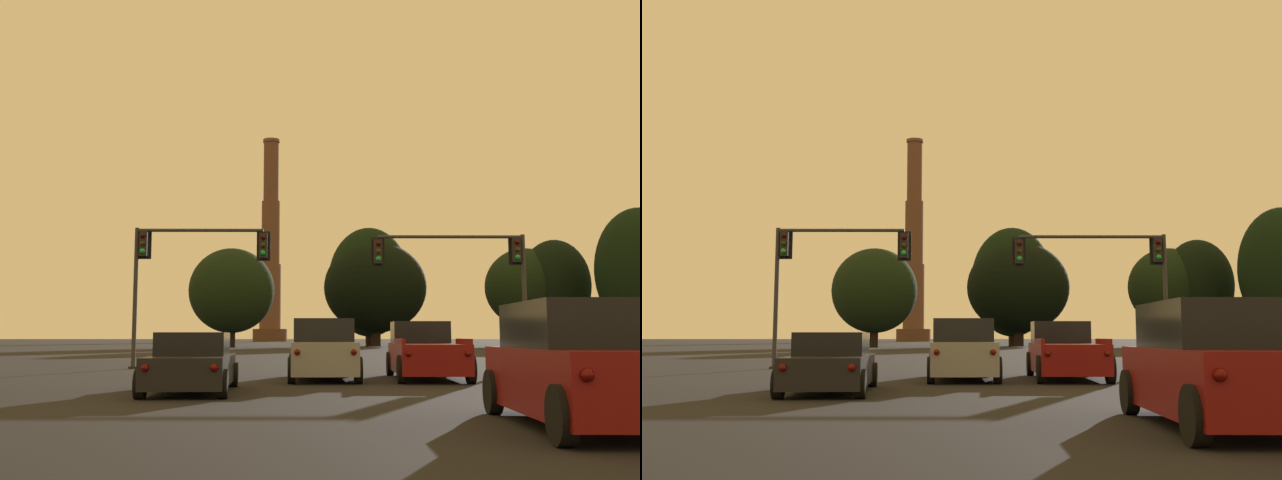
% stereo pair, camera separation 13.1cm
% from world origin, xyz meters
% --- Properties ---
extents(suv_center_lane_front, '(2.20, 4.94, 1.86)m').
position_xyz_m(suv_center_lane_front, '(-0.28, 21.41, 0.90)').
color(suv_center_lane_front, gray).
rests_on(suv_center_lane_front, ground_plane).
extents(suv_right_lane_third, '(2.19, 4.94, 1.86)m').
position_xyz_m(suv_right_lane_third, '(3.47, 9.35, 0.90)').
color(suv_right_lane_third, maroon).
rests_on(suv_right_lane_third, ground_plane).
extents(pickup_truck_right_lane_front, '(2.32, 5.55, 1.82)m').
position_xyz_m(pickup_truck_right_lane_front, '(2.98, 22.00, 0.80)').
color(pickup_truck_right_lane_front, maroon).
rests_on(pickup_truck_right_lane_front, ground_plane).
extents(sedan_left_lane_second, '(2.18, 4.77, 1.43)m').
position_xyz_m(sedan_left_lane_second, '(-3.48, 16.38, 0.67)').
color(sedan_left_lane_second, black).
rests_on(sedan_left_lane_second, ground_plane).
extents(traffic_light_overhead_left, '(5.77, 0.50, 5.83)m').
position_xyz_m(traffic_light_overhead_left, '(-6.08, 29.11, 4.47)').
color(traffic_light_overhead_left, '#2D2D30').
rests_on(traffic_light_overhead_left, ground_plane).
extents(traffic_light_overhead_right, '(6.72, 0.50, 5.67)m').
position_xyz_m(traffic_light_overhead_right, '(6.19, 29.92, 4.39)').
color(traffic_light_overhead_right, '#2D2D30').
rests_on(traffic_light_overhead_right, ground_plane).
extents(smokestack, '(7.99, 7.99, 48.06)m').
position_xyz_m(smokestack, '(-10.81, 173.12, 18.87)').
color(smokestack, '#523427').
rests_on(smokestack, ground_plane).
extents(treeline_left_mid, '(10.44, 9.39, 12.60)m').
position_xyz_m(treeline_left_mid, '(26.74, 94.17, 7.51)').
color(treeline_left_mid, black).
rests_on(treeline_left_mid, ground_plane).
extents(treeline_center_left, '(10.69, 9.62, 15.40)m').
position_xyz_m(treeline_center_left, '(6.63, 95.23, 8.29)').
color(treeline_center_left, black).
rests_on(treeline_center_left, ground_plane).
extents(treeline_right_mid, '(9.88, 8.89, 11.42)m').
position_xyz_m(treeline_right_mid, '(-10.07, 84.51, 6.52)').
color(treeline_right_mid, black).
rests_on(treeline_right_mid, ground_plane).
extents(treeline_far_left, '(13.21, 11.89, 13.37)m').
position_xyz_m(treeline_far_left, '(7.32, 94.28, 7.52)').
color(treeline_far_left, black).
rests_on(treeline_far_left, ground_plane).
extents(treeline_far_right, '(8.92, 8.03, 13.57)m').
position_xyz_m(treeline_far_right, '(30.18, 93.05, 7.75)').
color(treeline_far_right, black).
rests_on(treeline_far_right, ground_plane).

